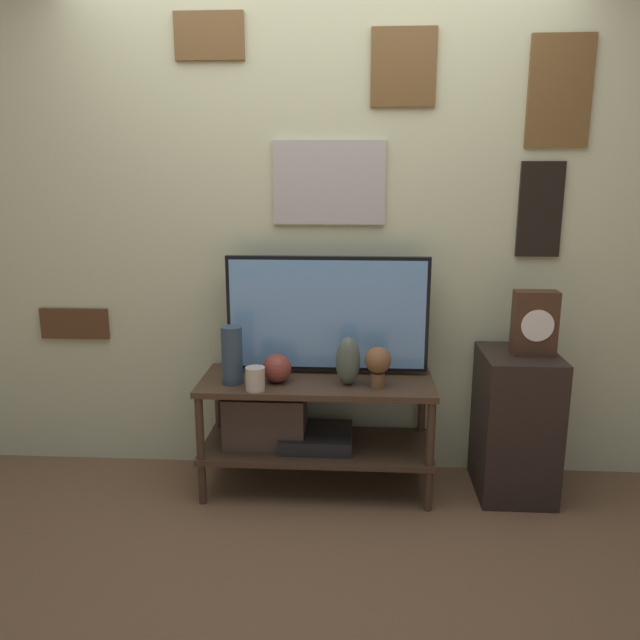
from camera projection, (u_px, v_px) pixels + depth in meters
ground_plane at (313, 514)px, 2.98m from camera, size 12.00×12.00×0.00m
wall_back at (321, 219)px, 3.21m from camera, size 6.40×0.08×2.70m
media_console at (297, 420)px, 3.17m from camera, size 1.16×0.47×0.58m
television at (327, 314)px, 3.14m from camera, size 1.02×0.05×0.61m
vase_round_glass at (277, 368)px, 3.06m from camera, size 0.14×0.14×0.14m
vase_tall_ceramic at (232, 355)px, 3.03m from camera, size 0.10×0.10×0.29m
vase_urn_stoneware at (348, 361)px, 3.01m from camera, size 0.12×0.11×0.24m
candle_jar at (255, 379)px, 2.95m from camera, size 0.09×0.09×0.11m
decorative_bust at (378, 363)px, 2.99m from camera, size 0.13×0.13×0.20m
side_table at (515, 424)px, 3.12m from camera, size 0.37×0.44×0.73m
mantel_clock at (535, 323)px, 2.99m from camera, size 0.20×0.11×0.31m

